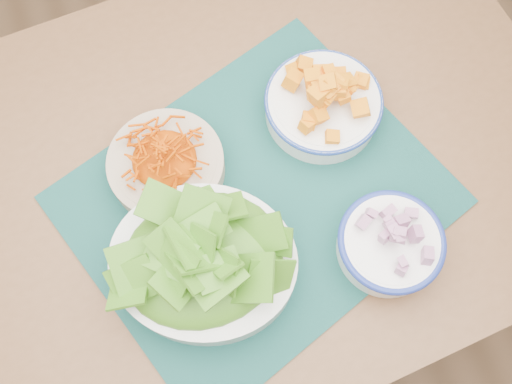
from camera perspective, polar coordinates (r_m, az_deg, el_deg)
ground at (r=1.59m, az=8.67°, el=-11.66°), size 4.00×4.00×0.00m
table at (r=0.97m, az=-3.33°, el=-0.50°), size 1.19×0.86×0.75m
placemat at (r=0.85m, az=-0.00°, el=-0.74°), size 0.63×0.58×0.00m
carrot_bowl at (r=0.85m, az=-9.04°, el=2.93°), size 0.22×0.22×0.07m
squash_bowl at (r=0.88m, az=6.80°, el=9.05°), size 0.18×0.18×0.09m
lettuce_bowl at (r=0.77m, az=-5.33°, el=-6.73°), size 0.32×0.30×0.11m
onion_bowl at (r=0.81m, az=13.33°, el=-4.95°), size 0.15×0.15×0.08m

